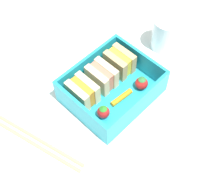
{
  "coord_description": "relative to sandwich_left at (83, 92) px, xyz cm",
  "views": [
    {
      "loc": [
        -24.97,
        -24.15,
        52.95
      ],
      "look_at": [
        0.0,
        0.0,
        2.7
      ],
      "focal_mm": 50.0,
      "sensor_mm": 36.0,
      "label": 1
    }
  ],
  "objects": [
    {
      "name": "bento_tray",
      "position": [
        5.13,
        -2.82,
        -2.93
      ],
      "size": [
        17.18,
        14.33,
        1.2
      ],
      "primitive_type": "cube",
      "color": "#22A2BD",
      "rests_on": "ground_plane"
    },
    {
      "name": "strawberry_far_left",
      "position": [
        0.03,
        -5.5,
        -1.0
      ],
      "size": [
        2.41,
        2.41,
        3.01
      ],
      "color": "red",
      "rests_on": "bento_tray"
    },
    {
      "name": "carrot_stick_far_left",
      "position": [
        5.35,
        -5.41,
        -1.81
      ],
      "size": [
        5.03,
        1.48,
        1.05
      ],
      "primitive_type": "cylinder",
      "rotation": [
        1.57,
        0.0,
        4.62
      ],
      "color": "orange",
      "rests_on": "bento_tray"
    },
    {
      "name": "sandwich_center",
      "position": [
        10.25,
        0.0,
        0.0
      ],
      "size": [
        4.07,
        5.64,
        4.66
      ],
      "color": "tan",
      "rests_on": "bento_tray"
    },
    {
      "name": "strawberry_left",
      "position": [
        9.95,
        -6.31,
        -0.92
      ],
      "size": [
        2.57,
        2.57,
        3.17
      ],
      "color": "red",
      "rests_on": "bento_tray"
    },
    {
      "name": "sandwich_center_left",
      "position": [
        5.13,
        0.0,
        0.0
      ],
      "size": [
        4.07,
        5.64,
        4.66
      ],
      "color": "beige",
      "rests_on": "bento_tray"
    },
    {
      "name": "ground_plane",
      "position": [
        5.13,
        -2.82,
        -4.53
      ],
      "size": [
        120.0,
        120.0,
        2.0
      ],
      "primitive_type": "cube",
      "color": "silver"
    },
    {
      "name": "bento_rim",
      "position": [
        5.13,
        -2.82,
        0.12
      ],
      "size": [
        17.18,
        14.33,
        4.91
      ],
      "color": "#22A2BD",
      "rests_on": "bento_tray"
    },
    {
      "name": "sandwich_left",
      "position": [
        0.0,
        0.0,
        0.0
      ],
      "size": [
        4.07,
        5.64,
        4.66
      ],
      "color": "beige",
      "rests_on": "bento_tray"
    },
    {
      "name": "drinking_glass",
      "position": [
        22.95,
        -1.96,
        0.31
      ],
      "size": [
        6.09,
        6.09,
        7.69
      ],
      "primitive_type": "cylinder",
      "color": "white",
      "rests_on": "ground_plane"
    },
    {
      "name": "chopstick_pair",
      "position": [
        -12.11,
        0.09,
        -3.18
      ],
      "size": [
        6.63,
        20.48,
        0.7
      ],
      "color": "#DAB76E",
      "rests_on": "ground_plane"
    }
  ]
}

